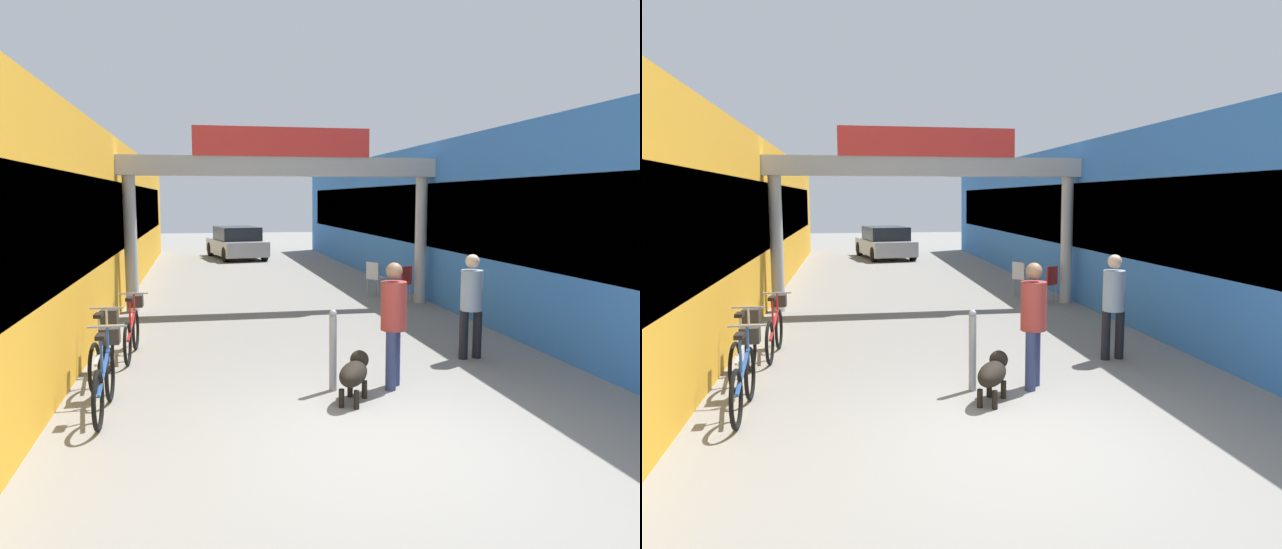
% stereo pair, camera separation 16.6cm
% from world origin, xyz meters
% --- Properties ---
extents(ground_plane, '(80.00, 80.00, 0.00)m').
position_xyz_m(ground_plane, '(0.00, 0.00, 0.00)').
color(ground_plane, gray).
extents(storefront_left, '(3.00, 26.00, 3.82)m').
position_xyz_m(storefront_left, '(-5.09, 11.00, 1.91)').
color(storefront_left, gold).
rests_on(storefront_left, ground_plane).
extents(storefront_right, '(3.00, 26.00, 3.82)m').
position_xyz_m(storefront_right, '(5.09, 11.00, 1.91)').
color(storefront_right, blue).
rests_on(storefront_right, ground_plane).
extents(arcade_sign_gateway, '(7.40, 0.47, 4.07)m').
position_xyz_m(arcade_sign_gateway, '(0.00, 8.18, 2.90)').
color(arcade_sign_gateway, '#B2B2B2').
rests_on(arcade_sign_gateway, ground_plane).
extents(pedestrian_with_dog, '(0.47, 0.47, 1.68)m').
position_xyz_m(pedestrian_with_dog, '(0.61, 1.76, 0.96)').
color(pedestrian_with_dog, navy).
rests_on(pedestrian_with_dog, ground_plane).
extents(pedestrian_companion, '(0.39, 0.37, 1.65)m').
position_xyz_m(pedestrian_companion, '(2.27, 2.98, 0.94)').
color(pedestrian_companion, black).
rests_on(pedestrian_companion, ground_plane).
extents(dog_on_leash, '(0.61, 0.83, 0.59)m').
position_xyz_m(dog_on_leash, '(-0.03, 1.30, 0.37)').
color(dog_on_leash, black).
rests_on(dog_on_leash, ground_plane).
extents(bicycle_blue_nearest, '(0.46, 1.69, 0.98)m').
position_xyz_m(bicycle_blue_nearest, '(-3.01, 1.50, 0.44)').
color(bicycle_blue_nearest, black).
rests_on(bicycle_blue_nearest, ground_plane).
extents(bicycle_silver_second, '(0.46, 1.69, 0.98)m').
position_xyz_m(bicycle_silver_second, '(-3.22, 2.86, 0.44)').
color(bicycle_silver_second, black).
rests_on(bicycle_silver_second, ground_plane).
extents(bicycle_red_third, '(0.46, 1.69, 0.98)m').
position_xyz_m(bicycle_red_third, '(-2.96, 4.20, 0.44)').
color(bicycle_red_third, black).
rests_on(bicycle_red_third, ground_plane).
extents(bollard_post_metal, '(0.10, 0.10, 1.08)m').
position_xyz_m(bollard_post_metal, '(-0.20, 1.79, 0.55)').
color(bollard_post_metal, gray).
rests_on(bollard_post_metal, ground_plane).
extents(cafe_chair_red_nearer, '(0.56, 0.56, 0.89)m').
position_xyz_m(cafe_chair_red_nearer, '(2.92, 8.20, 0.54)').
color(cafe_chair_red_nearer, gray).
rests_on(cafe_chair_red_nearer, ground_plane).
extents(cafe_chair_aluminium_farther, '(0.55, 0.55, 0.89)m').
position_xyz_m(cafe_chair_aluminium_farther, '(2.54, 9.30, 0.54)').
color(cafe_chair_aluminium_farther, gray).
rests_on(cafe_chair_aluminium_farther, ground_plane).
extents(parked_car_silver, '(2.44, 4.25, 1.33)m').
position_xyz_m(parked_car_silver, '(-0.31, 20.29, 0.64)').
color(parked_car_silver, '#99999E').
rests_on(parked_car_silver, ground_plane).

